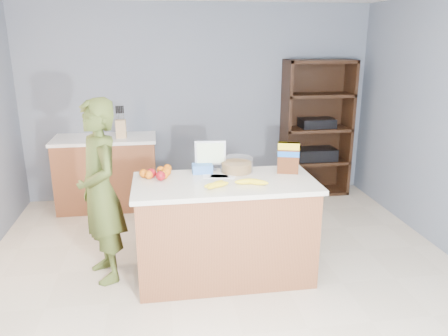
{
  "coord_description": "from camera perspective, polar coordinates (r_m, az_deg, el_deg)",
  "views": [
    {
      "loc": [
        -0.54,
        -3.19,
        2.07
      ],
      "look_at": [
        0.0,
        0.35,
        1.0
      ],
      "focal_mm": 35.0,
      "sensor_mm": 36.0,
      "label": 1
    }
  ],
  "objects": [
    {
      "name": "floor",
      "position": [
        3.84,
        0.82,
        -15.98
      ],
      "size": [
        4.5,
        5.0,
        0.02
      ],
      "primitive_type": "cube",
      "color": "beige",
      "rests_on": "ground"
    },
    {
      "name": "walls",
      "position": [
        3.26,
        0.94,
        9.27
      ],
      "size": [
        4.52,
        5.02,
        2.51
      ],
      "color": "slate",
      "rests_on": "ground"
    },
    {
      "name": "counter_peninsula",
      "position": [
        3.9,
        0.11,
        -8.47
      ],
      "size": [
        1.56,
        0.76,
        0.9
      ],
      "color": "brown",
      "rests_on": "ground"
    },
    {
      "name": "back_cabinet",
      "position": [
        5.66,
        -15.0,
        -0.53
      ],
      "size": [
        1.24,
        0.62,
        0.9
      ],
      "color": "brown",
      "rests_on": "ground"
    },
    {
      "name": "shelving_unit",
      "position": [
        6.04,
        11.79,
        4.8
      ],
      "size": [
        0.9,
        0.4,
        1.8
      ],
      "color": "black",
      "rests_on": "ground"
    },
    {
      "name": "person",
      "position": [
        3.89,
        -15.84,
        -3.03
      ],
      "size": [
        0.58,
        0.69,
        1.61
      ],
      "primitive_type": "imported",
      "rotation": [
        0.0,
        0.0,
        -1.17
      ],
      "color": "#445120",
      "rests_on": "ground"
    },
    {
      "name": "knife_block",
      "position": [
        5.45,
        -13.31,
        5.09
      ],
      "size": [
        0.12,
        0.1,
        0.31
      ],
      "color": "tan",
      "rests_on": "back_cabinet"
    },
    {
      "name": "envelopes",
      "position": [
        3.83,
        -0.63,
        -1.09
      ],
      "size": [
        0.3,
        0.18,
        0.0
      ],
      "color": "white",
      "rests_on": "counter_peninsula"
    },
    {
      "name": "bananas",
      "position": [
        3.59,
        1.31,
        -1.99
      ],
      "size": [
        0.55,
        0.2,
        0.05
      ],
      "color": "yellow",
      "rests_on": "counter_peninsula"
    },
    {
      "name": "apples",
      "position": [
        3.79,
        -8.88,
        -0.85
      ],
      "size": [
        0.16,
        0.18,
        0.08
      ],
      "color": "maroon",
      "rests_on": "counter_peninsula"
    },
    {
      "name": "oranges",
      "position": [
        3.87,
        -8.4,
        -0.54
      ],
      "size": [
        0.29,
        0.27,
        0.07
      ],
      "color": "orange",
      "rests_on": "counter_peninsula"
    },
    {
      "name": "blue_carton",
      "position": [
        3.93,
        -2.85,
        -0.07
      ],
      "size": [
        0.18,
        0.12,
        0.08
      ],
      "primitive_type": "cube",
      "rotation": [
        0.0,
        0.0,
        -0.01
      ],
      "color": "blue",
      "rests_on": "counter_peninsula"
    },
    {
      "name": "salad_bowl",
      "position": [
        3.95,
        1.66,
        0.31
      ],
      "size": [
        0.3,
        0.3,
        0.13
      ],
      "color": "#267219",
      "rests_on": "counter_peninsula"
    },
    {
      "name": "tv",
      "position": [
        3.96,
        -1.8,
        1.86
      ],
      "size": [
        0.28,
        0.12,
        0.28
      ],
      "color": "silver",
      "rests_on": "counter_peninsula"
    },
    {
      "name": "cereal_box",
      "position": [
        3.92,
        8.4,
        1.63
      ],
      "size": [
        0.2,
        0.12,
        0.28
      ],
      "color": "#592B14",
      "rests_on": "counter_peninsula"
    }
  ]
}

